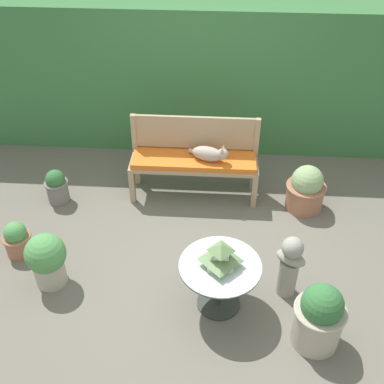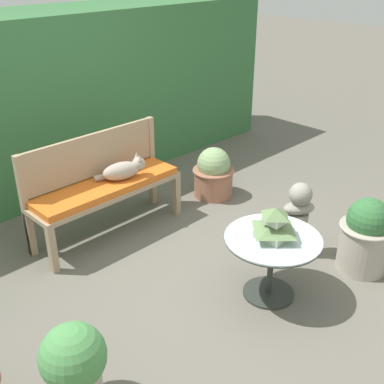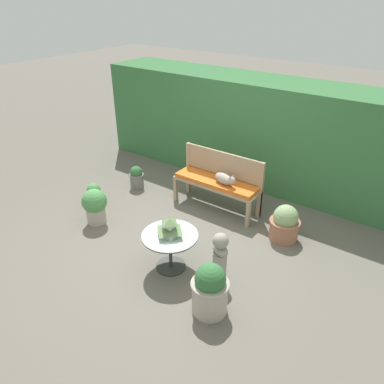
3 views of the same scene
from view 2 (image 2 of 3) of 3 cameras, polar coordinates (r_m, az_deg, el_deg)
name	(u,v)px [view 2 (image 2 of 3)]	position (r m, az deg, el deg)	size (l,w,h in m)	color
ground	(193,281)	(3.95, 0.16, -10.51)	(30.00, 30.00, 0.00)	#666056
foliage_hedge_back	(24,106)	(5.45, -19.29, 9.65)	(6.40, 1.08, 1.85)	#38703D
garden_bench	(107,191)	(4.42, -10.07, 0.16)	(1.45, 0.42, 0.52)	tan
bench_backrest	(92,161)	(4.47, -11.74, 3.56)	(1.45, 0.06, 0.93)	tan
cat	(124,170)	(4.42, -8.10, 2.62)	(0.45, 0.28, 0.22)	#A89989
patio_table	(272,250)	(3.63, 9.47, -6.78)	(0.72, 0.72, 0.51)	#2D332D
pagoda_birdhouse	(274,225)	(3.52, 9.72, -3.88)	(0.29, 0.29, 0.24)	#B2BCA8
garden_bust	(298,217)	(4.20, 12.46, -2.86)	(0.32, 0.28, 0.67)	gray
potted_plant_patio_mid	(213,174)	(5.15, 2.56, 2.19)	(0.45, 0.45, 0.55)	#9E664C
potted_plant_table_far	(365,236)	(4.17, 19.86, -4.92)	(0.44, 0.44, 0.64)	#ADA393
potted_plant_bench_left	(74,366)	(2.94, -13.78, -19.35)	(0.38, 0.38, 0.57)	#ADA393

